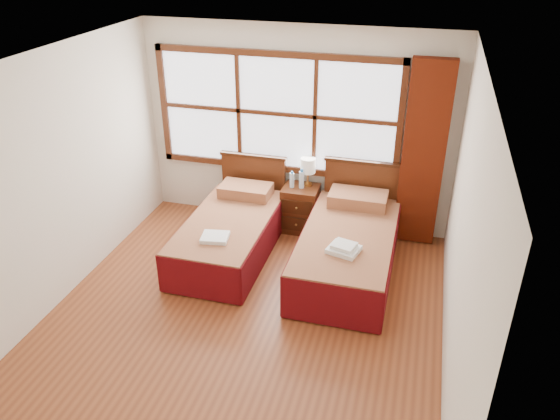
# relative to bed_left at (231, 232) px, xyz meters

# --- Properties ---
(floor) EXTENTS (4.50, 4.50, 0.00)m
(floor) POSITION_rel_bed_left_xyz_m (0.55, -1.20, -0.29)
(floor) COLOR brown
(floor) RESTS_ON ground
(ceiling) EXTENTS (4.50, 4.50, 0.00)m
(ceiling) POSITION_rel_bed_left_xyz_m (0.55, -1.20, 2.31)
(ceiling) COLOR white
(ceiling) RESTS_ON wall_back
(wall_back) EXTENTS (4.00, 0.00, 4.00)m
(wall_back) POSITION_rel_bed_left_xyz_m (0.55, 1.05, 1.01)
(wall_back) COLOR silver
(wall_back) RESTS_ON floor
(wall_left) EXTENTS (0.00, 4.50, 4.50)m
(wall_left) POSITION_rel_bed_left_xyz_m (-1.45, -1.20, 1.01)
(wall_left) COLOR silver
(wall_left) RESTS_ON floor
(wall_right) EXTENTS (0.00, 4.50, 4.50)m
(wall_right) POSITION_rel_bed_left_xyz_m (2.55, -1.20, 1.01)
(wall_right) COLOR silver
(wall_right) RESTS_ON floor
(window) EXTENTS (3.16, 0.06, 1.56)m
(window) POSITION_rel_bed_left_xyz_m (0.30, 1.01, 1.21)
(window) COLOR white
(window) RESTS_ON wall_back
(curtain) EXTENTS (0.50, 0.16, 2.30)m
(curtain) POSITION_rel_bed_left_xyz_m (2.15, 0.91, 0.88)
(curtain) COLOR #591908
(curtain) RESTS_ON wall_back
(bed_left) EXTENTS (0.97, 1.99, 0.94)m
(bed_left) POSITION_rel_bed_left_xyz_m (0.00, 0.00, 0.00)
(bed_left) COLOR #37190B
(bed_left) RESTS_ON floor
(bed_right) EXTENTS (1.04, 2.06, 1.01)m
(bed_right) POSITION_rel_bed_left_xyz_m (1.44, -0.00, 0.02)
(bed_right) COLOR #37190B
(bed_right) RESTS_ON floor
(nightstand) EXTENTS (0.46, 0.45, 0.61)m
(nightstand) POSITION_rel_bed_left_xyz_m (0.68, 0.80, 0.02)
(nightstand) COLOR #4D2311
(nightstand) RESTS_ON floor
(towels_left) EXTENTS (0.33, 0.30, 0.05)m
(towels_left) POSITION_rel_bed_left_xyz_m (0.02, -0.53, 0.24)
(towels_left) COLOR white
(towels_left) RESTS_ON bed_left
(towels_right) EXTENTS (0.38, 0.35, 0.09)m
(towels_right) POSITION_rel_bed_left_xyz_m (1.46, -0.47, 0.29)
(towels_right) COLOR white
(towels_right) RESTS_ON bed_right
(lamp) EXTENTS (0.19, 0.19, 0.37)m
(lamp) POSITION_rel_bed_left_xyz_m (0.75, 0.90, 0.59)
(lamp) COLOR gold
(lamp) RESTS_ON nightstand
(bottle_near) EXTENTS (0.06, 0.06, 0.22)m
(bottle_near) POSITION_rel_bed_left_xyz_m (0.57, 0.78, 0.43)
(bottle_near) COLOR #C3E2FB
(bottle_near) RESTS_ON nightstand
(bottle_far) EXTENTS (0.07, 0.07, 0.26)m
(bottle_far) POSITION_rel_bed_left_xyz_m (0.69, 0.80, 0.44)
(bottle_far) COLOR #C3E2FB
(bottle_far) RESTS_ON nightstand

